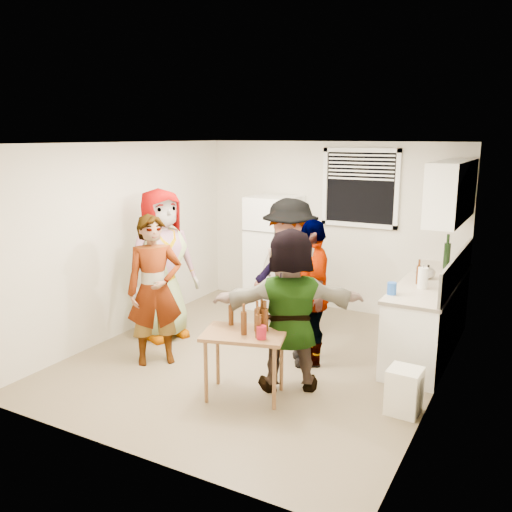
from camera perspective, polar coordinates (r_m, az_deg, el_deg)
The scene contains 23 objects.
room at distance 6.53m, azimuth 0.31°, elevation -10.69°, with size 4.00×4.50×2.50m, color beige, non-canonical shape.
window at distance 7.90m, azimuth 10.91°, elevation 7.04°, with size 1.12×0.10×1.06m, color white, non-canonical shape.
refrigerator at distance 8.20m, azimuth 1.91°, elevation 0.38°, with size 0.70×0.70×1.70m, color white.
counter_lower at distance 6.88m, azimuth 17.67°, elevation -6.25°, with size 0.60×2.20×0.86m, color white.
countertop at distance 6.76m, azimuth 17.92°, elevation -2.63°, with size 0.64×2.22×0.04m, color beige.
backsplash at distance 6.67m, azimuth 20.44°, elevation -1.24°, with size 0.03×2.20×0.36m, color #A19D93.
upper_cabinets at distance 6.75m, azimuth 19.95°, elevation 6.46°, with size 0.34×1.60×0.70m, color white.
kettle at distance 6.82m, azimuth 17.62°, elevation -2.30°, with size 0.22×0.19×0.19m, color silver, non-canonical shape.
paper_towel at distance 6.38m, azimuth 17.08°, elevation -3.27°, with size 0.11×0.11×0.24m, color white.
wine_bottle at distance 7.43m, azimuth 19.36°, elevation -1.23°, with size 0.08×0.08×0.33m, color black.
beer_bottle_counter at distance 6.55m, azimuth 16.68°, elevation -2.85°, with size 0.06×0.06×0.22m, color #47230C.
blue_cup at distance 6.05m, azimuth 14.07°, elevation -3.94°, with size 0.10×0.10×0.13m, color blue.
picture_frame at distance 7.00m, azimuth 20.23°, elevation -1.43°, with size 0.02×0.20×0.16m, color #D8AB59.
trash_bin at distance 5.45m, azimuth 15.35°, elevation -13.25°, with size 0.30×0.30×0.44m, color white.
serving_table at distance 5.67m, azimuth -1.19°, elevation -14.49°, with size 0.81×0.54×0.68m, color brown, non-canonical shape.
beer_bottle_table at distance 5.61m, azimuth -2.63°, elevation -7.23°, with size 0.05×0.05×0.21m, color #47230C.
red_cup at distance 5.24m, azimuth 0.58°, elevation -8.70°, with size 0.10×0.10×0.13m, color maroon.
guest_grey at distance 7.31m, azimuth -9.57°, elevation -8.29°, with size 0.95×1.94×0.62m, color gray.
guest_stripe at distance 6.55m, azimuth -10.31°, elevation -10.85°, with size 0.63×1.73×0.41m, color #141933.
guest_back_left at distance 7.55m, azimuth 2.87°, elevation -7.42°, with size 0.77×1.59×0.60m, color #503921.
guest_back_right at distance 7.05m, azimuth 3.48°, elevation -8.92°, with size 1.19×1.84×0.68m, color #39393E.
guest_black at distance 6.47m, azimuth 5.75°, elevation -10.99°, with size 0.98×1.68×0.41m, color black.
guest_orange at distance 5.87m, azimuth 3.48°, elevation -13.55°, with size 1.58×1.70×0.50m, color tan.
Camera 1 is at (2.83, -5.29, 2.58)m, focal length 38.00 mm.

